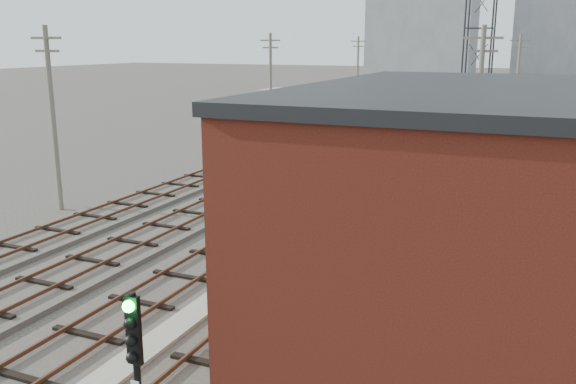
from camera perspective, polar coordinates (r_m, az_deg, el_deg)
The scene contains 22 objects.
ground at distance 63.91m, azimuth 14.54°, elevation 5.97°, with size 320.00×320.00×0.00m, color #282621.
track_right at distance 43.02m, azimuth 13.29°, elevation 2.59°, with size 3.20×90.00×0.39m.
track_mid_right at distance 43.88m, azimuth 8.15°, elevation 3.03°, with size 3.20×90.00×0.39m.
track_mid_left at distance 45.08m, azimuth 3.24°, elevation 3.44°, with size 3.20×90.00×0.39m.
track_left at distance 46.59m, azimuth -1.38°, elevation 3.79°, with size 3.20×90.00×0.39m.
platform_curb at distance 20.68m, azimuth -5.39°, elevation -9.15°, with size 0.90×28.00×0.26m, color gray.
brick_building at distance 15.48m, azimuth 13.87°, elevation -3.66°, with size 6.54×12.20×7.22m.
lattice_tower at distance 37.88m, azimuth 17.35°, elevation 12.15°, with size 1.60×1.60×15.00m.
utility_pole_left_a at distance 31.96m, azimuth -21.15°, elevation 6.80°, with size 1.80×0.24×9.00m.
utility_pole_left_b at distance 52.70m, azimuth -1.64°, elevation 10.08°, with size 1.80×0.24×9.00m.
utility_pole_left_c at distance 76.05m, azimuth 6.53°, elevation 11.12°, with size 1.80×0.24×9.00m.
utility_pole_right_a at distance 30.99m, azimuth 17.34°, elevation 6.91°, with size 1.80×0.24×9.00m.
utility_pole_right_b at distance 60.81m, azimuth 20.64°, elevation 9.71°, with size 1.80×0.24×9.00m.
apartment_left at distance 140.58m, azimuth 12.56°, elevation 16.22°, with size 22.00×14.00×30.00m, color gray.
apartment_right at distance 152.72m, azimuth 23.59°, elevation 14.46°, with size 16.00×12.00×26.00m, color gray.
shed_left at distance 68.06m, azimuth 1.10°, elevation 8.21°, with size 8.00×5.00×3.20m, color gray.
shed_right at distance 72.89m, azimuth 22.99°, elevation 7.82°, with size 6.00×6.00×4.00m, color gray.
switch_stand at distance 37.61m, azimuth 1.49°, elevation 2.13°, with size 0.35×0.35×1.25m.
site_trailer at distance 51.24m, azimuth 3.51°, elevation 6.02°, with size 6.38×3.43×2.56m.
car_red at distance 56.18m, azimuth 1.38°, elevation 6.08°, with size 1.57×3.91×1.33m, color maroon.
car_silver at distance 51.45m, azimuth -4.31°, elevation 5.28°, with size 1.31×3.75×1.24m, color #96999D.
car_grey at distance 54.97m, azimuth -2.81°, elevation 5.90°, with size 1.87×4.59×1.33m, color slate.
Camera 1 is at (9.82, -2.63, 8.15)m, focal length 38.00 mm.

